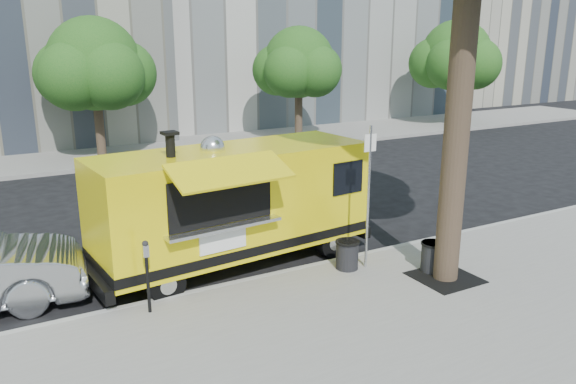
# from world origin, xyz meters

# --- Properties ---
(ground) EXTENTS (120.00, 120.00, 0.00)m
(ground) POSITION_xyz_m (0.00, 0.00, 0.00)
(ground) COLOR black
(ground) RESTS_ON ground
(sidewalk) EXTENTS (60.00, 6.00, 0.15)m
(sidewalk) POSITION_xyz_m (0.00, -4.00, 0.07)
(sidewalk) COLOR gray
(sidewalk) RESTS_ON ground
(curb) EXTENTS (60.00, 0.14, 0.16)m
(curb) POSITION_xyz_m (0.00, -0.93, 0.07)
(curb) COLOR #999993
(curb) RESTS_ON ground
(far_sidewalk) EXTENTS (60.00, 5.00, 0.15)m
(far_sidewalk) POSITION_xyz_m (0.00, 13.50, 0.07)
(far_sidewalk) COLOR gray
(far_sidewalk) RESTS_ON ground
(tree_well) EXTENTS (1.20, 1.20, 0.02)m
(tree_well) POSITION_xyz_m (2.60, -2.80, 0.15)
(tree_well) COLOR black
(tree_well) RESTS_ON sidewalk
(far_tree_b) EXTENTS (3.60, 3.60, 5.50)m
(far_tree_b) POSITION_xyz_m (-1.00, 12.70, 3.83)
(far_tree_b) COLOR #33261C
(far_tree_b) RESTS_ON far_sidewalk
(far_tree_c) EXTENTS (3.24, 3.24, 5.21)m
(far_tree_c) POSITION_xyz_m (8.00, 12.40, 3.72)
(far_tree_c) COLOR #33261C
(far_tree_c) RESTS_ON far_sidewalk
(far_tree_d) EXTENTS (3.78, 3.78, 5.64)m
(far_tree_d) POSITION_xyz_m (18.00, 12.60, 3.89)
(far_tree_d) COLOR #33261C
(far_tree_d) RESTS_ON far_sidewalk
(sign_post) EXTENTS (0.28, 0.06, 3.00)m
(sign_post) POSITION_xyz_m (1.55, -1.55, 1.85)
(sign_post) COLOR silver
(sign_post) RESTS_ON sidewalk
(parking_meter) EXTENTS (0.11, 0.11, 1.33)m
(parking_meter) POSITION_xyz_m (-3.00, -1.35, 0.98)
(parking_meter) COLOR black
(parking_meter) RESTS_ON sidewalk
(food_truck) EXTENTS (6.37, 3.30, 3.05)m
(food_truck) POSITION_xyz_m (-0.70, 0.17, 1.44)
(food_truck) COLOR yellow
(food_truck) RESTS_ON ground
(trash_bin_left) EXTENTS (0.51, 0.51, 0.61)m
(trash_bin_left) POSITION_xyz_m (1.15, -1.44, 0.47)
(trash_bin_left) COLOR black
(trash_bin_left) RESTS_ON sidewalk
(trash_bin_right) EXTENTS (0.52, 0.52, 0.62)m
(trash_bin_right) POSITION_xyz_m (2.61, -2.41, 0.48)
(trash_bin_right) COLOR black
(trash_bin_right) RESTS_ON sidewalk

